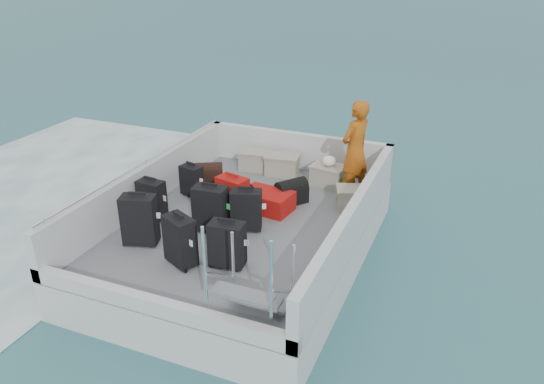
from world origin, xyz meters
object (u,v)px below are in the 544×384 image
Objects in this scene: suitcase_6 at (227,245)px; suitcase_8 at (267,201)px; suitcase_7 at (246,210)px; crate_1 at (282,166)px; suitcase_1 at (152,200)px; suitcase_2 at (192,181)px; crate_2 at (328,176)px; crate_3 at (354,199)px; suitcase_5 at (233,197)px; passenger at (355,150)px; crate_0 at (255,161)px; suitcase_4 at (211,209)px; suitcase_3 at (180,241)px; suitcase_0 at (140,220)px.

suitcase_6 is 0.80× the size of suitcase_8.
crate_1 is at bearing 78.13° from suitcase_7.
suitcase_1 is 0.96m from suitcase_2.
crate_2 is 1.07× the size of crate_3.
suitcase_2 reaches higher than crate_3.
crate_2 is (2.17, 2.27, -0.14)m from suitcase_1.
suitcase_5 is 0.40× the size of passenger.
suitcase_2 is 1.59m from crate_0.
suitcase_3 is at bearing -91.12° from suitcase_4.
crate_1 is 1.80m from crate_3.
suitcase_4 is 1.22× the size of crate_1.
suitcase_6 is 1.13× the size of crate_2.
suitcase_0 reaches higher than suitcase_3.
crate_2 reaches higher than suitcase_8.
suitcase_2 is at bearing -126.44° from crate_1.
crate_3 is 0.32× the size of passenger.
suitcase_3 reaches higher than suitcase_5.
crate_3 is (1.70, 2.54, -0.19)m from suitcase_3.
suitcase_5 reaches higher than suitcase_6.
crate_1 is (1.23, 2.41, -0.14)m from suitcase_1.
suitcase_4 reaches higher than crate_1.
crate_2 is 0.97m from crate_3.
suitcase_4 is at bearing 160.86° from suitcase_8.
passenger reaches higher than crate_2.
passenger reaches higher than crate_3.
crate_1 is at bearing 80.77° from suitcase_4.
suitcase_7 reaches higher than crate_3.
crate_3 is (1.30, 1.34, -0.16)m from suitcase_7.
suitcase_3 is 3.42m from passenger.
crate_1 is (0.09, 1.87, -0.15)m from suitcase_5.
suitcase_0 is 3.29m from crate_1.
passenger reaches higher than suitcase_3.
suitcase_6 is 3.41m from crate_0.
suitcase_0 reaches higher than crate_1.
suitcase_1 is at bearing -84.76° from suitcase_2.
suitcase_3 is 3.43m from crate_2.
suitcase_4 is 1.12× the size of suitcase_7.
suitcase_3 is 0.87× the size of suitcase_8.
crate_0 is at bearing -78.08° from passenger.
suitcase_8 is 1.50× the size of crate_3.
crate_0 is at bearing 102.40° from suitcase_6.
crate_0 is at bearing 66.69° from suitcase_0.
suitcase_7 is at bearing 11.54° from suitcase_1.
suitcase_2 is at bearing -42.91° from passenger.
crate_3 is at bearing -56.69° from suitcase_8.
suitcase_5 reaches higher than suitcase_1.
suitcase_6 is 1.00× the size of suitcase_7.
crate_3 is (2.66, 0.61, -0.11)m from suitcase_2.
crate_1 is at bearing 101.06° from suitcase_5.
suitcase_5 is 2.19m from passenger.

